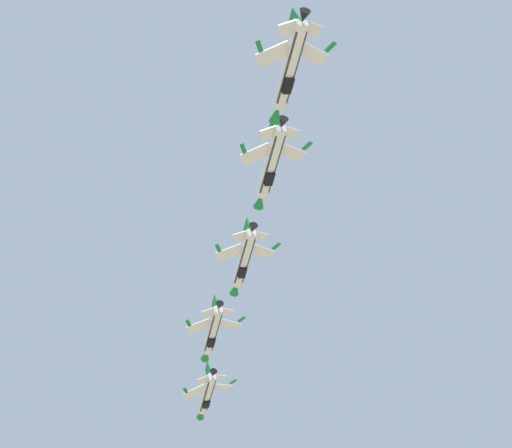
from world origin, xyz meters
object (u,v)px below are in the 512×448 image
object	(u,v)px
fighter_jet_right_outer	(289,68)
fighter_jet_left_outer	(270,164)
fighter_jet_lead	(207,395)
fighter_jet_right_wing	(243,260)
fighter_jet_left_wing	(212,332)

from	to	relation	value
fighter_jet_right_outer	fighter_jet_left_outer	bearing A→B (deg)	85.70
fighter_jet_lead	fighter_jet_right_wing	xyz separation A→B (m)	(-9.76, -34.76, 1.64)
fighter_jet_left_wing	fighter_jet_right_outer	world-z (taller)	fighter_jet_left_wing
fighter_jet_lead	fighter_jet_right_outer	size ratio (longest dim) A/B	1.00
fighter_jet_right_wing	fighter_jet_right_outer	bearing A→B (deg)	-92.21
fighter_jet_left_outer	fighter_jet_right_outer	distance (m)	15.59
fighter_jet_left_outer	fighter_jet_lead	bearing A→B (deg)	89.69
fighter_jet_lead	fighter_jet_left_outer	bearing A→B (deg)	-90.31
fighter_jet_left_wing	fighter_jet_lead	bearing A→B (deg)	83.59
fighter_jet_lead	fighter_jet_left_outer	size ratio (longest dim) A/B	1.00
fighter_jet_lead	fighter_jet_right_outer	distance (m)	71.84
fighter_jet_lead	fighter_jet_left_wing	xyz separation A→B (m)	(-6.71, -16.63, 1.10)
fighter_jet_right_wing	fighter_jet_left_wing	bearing A→B (deg)	95.97
fighter_jet_left_wing	fighter_jet_right_wing	world-z (taller)	fighter_jet_right_wing
fighter_jet_lead	fighter_jet_right_wing	distance (m)	36.14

